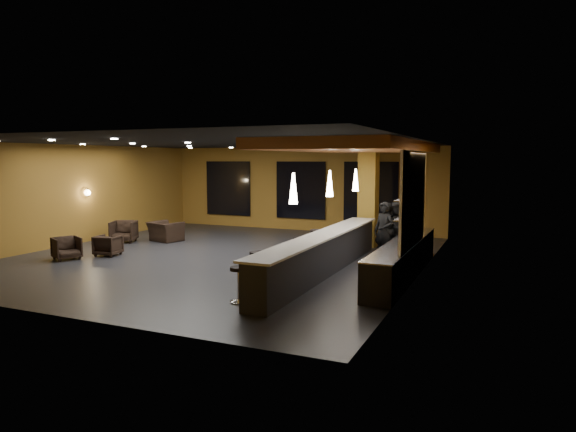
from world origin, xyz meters
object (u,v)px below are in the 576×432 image
at_px(pendant_0, 293,188).
at_px(bar_stool_4, 317,240).
at_px(bar_stool_0, 239,280).
at_px(bar_stool_3, 300,248).
at_px(bar_counter, 323,255).
at_px(prep_counter, 403,260).
at_px(armchair_a, 67,248).
at_px(staff_a, 384,231).
at_px(staff_c, 397,228).
at_px(bar_stool_5, 333,235).
at_px(bar_stool_2, 287,257).
at_px(staff_b, 388,230).
at_px(bar_stool_1, 258,264).
at_px(armchair_c, 124,231).
at_px(column, 368,196).
at_px(pendant_1, 330,184).
at_px(armchair_b, 108,245).
at_px(pendant_2, 356,180).
at_px(armchair_d, 165,231).

bearing_deg(pendant_0, bar_stool_4, 102.78).
height_order(bar_stool_0, bar_stool_3, bar_stool_3).
relative_size(bar_counter, prep_counter, 1.33).
distance_m(pendant_0, armchair_a, 8.00).
distance_m(staff_a, staff_c, 1.04).
relative_size(staff_a, bar_stool_5, 2.25).
relative_size(armchair_a, bar_stool_2, 0.93).
height_order(pendant_0, bar_stool_3, pendant_0).
distance_m(bar_stool_2, bar_stool_4, 2.72).
bearing_deg(bar_stool_4, staff_b, 25.89).
height_order(prep_counter, bar_stool_1, prep_counter).
bearing_deg(bar_stool_2, armchair_c, 160.57).
bearing_deg(bar_stool_5, column, 51.74).
xyz_separation_m(prep_counter, pendant_1, (-2.00, 0.00, 1.92)).
bearing_deg(armchair_b, staff_b, -168.34).
relative_size(pendant_2, bar_stool_4, 0.81).
bearing_deg(column, armchair_d, -165.63).
height_order(staff_b, bar_stool_3, staff_b).
relative_size(pendant_1, bar_stool_5, 0.91).
distance_m(pendant_2, bar_stool_1, 5.35).
bearing_deg(armchair_d, bar_stool_5, -158.48).
xyz_separation_m(bar_stool_1, bar_stool_3, (-0.00, 2.60, -0.03)).
relative_size(bar_stool_1, bar_stool_4, 0.98).
height_order(armchair_c, bar_stool_2, bar_stool_2).
height_order(prep_counter, armchair_c, prep_counter).
distance_m(pendant_1, bar_stool_3, 2.06).
xyz_separation_m(prep_counter, armchair_d, (-9.11, 2.28, -0.07)).
height_order(armchair_a, bar_stool_2, bar_stool_2).
bearing_deg(pendant_1, armchair_c, 170.04).
height_order(prep_counter, bar_stool_4, bar_stool_4).
xyz_separation_m(bar_counter, staff_a, (1.05, 2.41, 0.37)).
relative_size(staff_a, staff_b, 1.04).
bearing_deg(armchair_b, column, -155.23).
bearing_deg(armchair_d, pendant_1, 177.32).
bearing_deg(bar_stool_1, armchair_d, 142.68).
bearing_deg(column, bar_stool_5, -128.26).
bearing_deg(staff_b, bar_stool_3, -127.80).
height_order(prep_counter, bar_stool_0, prep_counter).
xyz_separation_m(prep_counter, armchair_c, (-10.35, 1.47, -0.04)).
height_order(bar_counter, pendant_0, pendant_0).
distance_m(pendant_1, bar_stool_5, 3.62).
distance_m(bar_stool_1, bar_stool_5, 5.43).
relative_size(bar_stool_0, bar_stool_4, 0.89).
height_order(armchair_d, bar_stool_2, bar_stool_2).
distance_m(pendant_0, bar_stool_4, 4.47).
bearing_deg(column, bar_stool_1, -98.01).
height_order(pendant_1, bar_stool_1, pendant_1).
relative_size(armchair_b, armchair_c, 0.82).
distance_m(column, bar_stool_2, 5.52).
relative_size(staff_a, armchair_a, 2.32).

